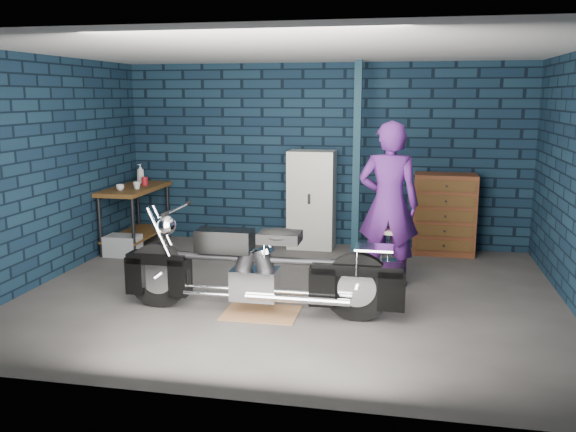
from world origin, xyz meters
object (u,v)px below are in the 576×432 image
workbench (136,217)px  locker (312,200)px  storage_bin (123,245)px  motorcycle (261,262)px  shop_stool (391,256)px  person (389,204)px  tool_chest (444,214)px

workbench → locker: locker is taller
storage_bin → motorcycle: bearing=-37.3°
shop_stool → person: bearing=-166.7°
storage_bin → person: bearing=-9.3°
locker → person: bearing=-54.0°
locker → tool_chest: bearing=0.0°
storage_bin → shop_stool: (3.75, -0.60, 0.20)m
locker → tool_chest: locker is taller
locker → motorcycle: bearing=-91.2°
motorcycle → shop_stool: bearing=45.2°
locker → storage_bin: bearing=-158.4°
person → tool_chest: person is taller
workbench → locker: size_ratio=0.97×
workbench → motorcycle: motorcycle is taller
motorcycle → locker: locker is taller
person → storage_bin: 3.85m
motorcycle → storage_bin: (-2.48, 1.89, -0.40)m
workbench → tool_chest: tool_chest is taller
person → shop_stool: 0.63m
storage_bin → shop_stool: size_ratio=0.68×
person → shop_stool: person is taller
locker → workbench: bearing=-168.8°
motorcycle → shop_stool: 1.83m
motorcycle → locker: bearing=88.7°
person → locker: size_ratio=1.35×
locker → shop_stool: 2.05m
motorcycle → tool_chest: bearing=55.7°
person → storage_bin: size_ratio=4.18×
workbench → person: size_ratio=0.72×
person → storage_bin: person is taller
person → tool_chest: bearing=-113.8°
tool_chest → motorcycle: bearing=-124.2°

